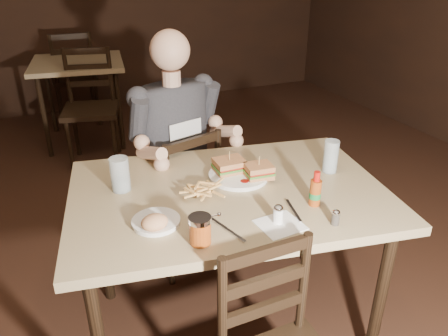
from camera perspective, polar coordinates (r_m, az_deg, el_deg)
name	(u,v)px	position (r m, az deg, el deg)	size (l,w,h in m)	color
room_shell	(179,26)	(1.79, -5.96, 17.93)	(7.00, 7.00, 7.00)	black
main_table	(229,205)	(1.85, 0.63, -4.89)	(1.43, 1.09, 0.77)	tan
bg_table	(78,71)	(4.31, -18.50, 11.95)	(0.91, 0.91, 0.77)	tan
chair_far	(177,197)	(2.47, -6.16, -3.85)	(0.39, 0.43, 0.84)	black
bg_chair_far	(74,78)	(4.89, -18.97, 11.07)	(0.44, 0.49, 0.96)	black
bg_chair_near	(90,110)	(3.84, -17.04, 7.28)	(0.44, 0.48, 0.95)	black
diner	(178,122)	(2.23, -6.08, 6.01)	(0.52, 0.41, 0.90)	#303135
dinner_plate	(239,176)	(1.91, 1.94, -1.09)	(0.26, 0.26, 0.01)	white
sandwich_left	(229,161)	(1.91, 0.70, 0.91)	(0.13, 0.11, 0.11)	tan
sandwich_right	(259,167)	(1.87, 4.58, 0.13)	(0.11, 0.09, 0.10)	tan
fries_pile	(205,189)	(1.76, -2.44, -2.79)	(0.22, 0.16, 0.04)	#F4B862
ketchup_dollop	(245,181)	(1.85, 2.71, -1.74)	(0.04, 0.04, 0.01)	maroon
glass_left	(120,174)	(1.84, -13.42, -0.81)	(0.08, 0.08, 0.14)	silver
glass_right	(331,156)	(2.00, 13.77, 1.50)	(0.07, 0.07, 0.15)	silver
hot_sauce	(316,189)	(1.72, 11.88, -2.64)	(0.04, 0.04, 0.14)	#903B10
salt_shaker	(278,215)	(1.60, 7.07, -6.07)	(0.04, 0.04, 0.07)	white
pepper_shaker	(336,218)	(1.64, 14.36, -6.32)	(0.03, 0.03, 0.06)	#38332D
syrup_dispenser	(200,230)	(1.48, -3.14, -8.07)	(0.08, 0.08, 0.10)	#903B10
napkin	(280,225)	(1.61, 7.33, -7.36)	(0.15, 0.14, 0.00)	white
knife	(227,229)	(1.56, 0.42, -8.02)	(0.01, 0.19, 0.00)	silver
fork	(293,210)	(1.69, 9.05, -5.49)	(0.01, 0.16, 0.01)	silver
side_plate	(156,222)	(1.62, -8.86, -7.04)	(0.17, 0.17, 0.01)	white
bread_roll	(155,222)	(1.56, -9.05, -7.01)	(0.10, 0.08, 0.06)	tan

